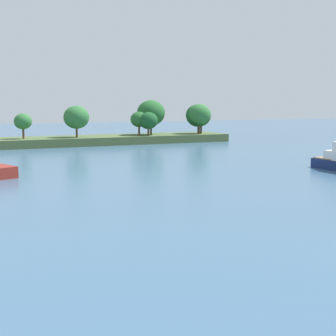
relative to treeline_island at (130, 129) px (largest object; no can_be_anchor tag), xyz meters
The scene contains 1 object.
treeline_island is the anchor object (origin of this frame).
Camera 1 is at (-24.74, -20.53, 9.46)m, focal length 53.64 mm.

